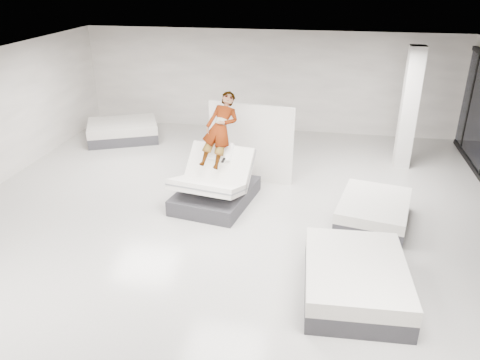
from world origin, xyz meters
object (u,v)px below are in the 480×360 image
(person, at_px, (220,144))
(flat_bed_left_far, at_px, (123,131))
(remote, at_px, (223,160))
(divider_panel, at_px, (251,143))
(column, at_px, (409,109))
(flat_bed_right_near, at_px, (355,279))
(hero_bed, at_px, (215,187))
(flat_bed_right_far, at_px, (373,211))

(person, xyz_separation_m, flat_bed_left_far, (-3.89, 3.37, -1.03))
(remote, relative_size, flat_bed_left_far, 0.06)
(divider_panel, distance_m, column, 4.25)
(flat_bed_left_far, bearing_deg, remote, -42.86)
(flat_bed_right_near, relative_size, flat_bed_left_far, 0.88)
(column, bearing_deg, remote, -143.78)
(hero_bed, xyz_separation_m, remote, (0.21, -0.05, 0.69))
(hero_bed, height_order, column, column)
(flat_bed_right_far, bearing_deg, person, 170.80)
(hero_bed, distance_m, flat_bed_left_far, 5.33)
(flat_bed_right_far, relative_size, column, 0.65)
(divider_panel, xyz_separation_m, flat_bed_left_far, (-4.40, 2.23, -0.69))
(hero_bed, height_order, flat_bed_right_far, hero_bed)
(flat_bed_left_far, bearing_deg, hero_bed, -44.00)
(flat_bed_right_far, bearing_deg, flat_bed_right_near, -100.66)
(flat_bed_right_near, bearing_deg, flat_bed_left_far, 136.50)
(divider_panel, bearing_deg, hero_bed, -102.83)
(person, distance_m, flat_bed_right_near, 4.42)
(flat_bed_right_far, bearing_deg, flat_bed_left_far, 151.79)
(person, height_order, divider_panel, person)
(flat_bed_right_near, xyz_separation_m, column, (1.46, 5.85, 1.31))
(hero_bed, height_order, remote, hero_bed)
(person, bearing_deg, remote, -57.85)
(flat_bed_right_far, distance_m, column, 3.68)
(flat_bed_right_near, bearing_deg, flat_bed_right_far, 79.34)
(person, height_order, flat_bed_right_near, person)
(hero_bed, relative_size, person, 1.26)
(remote, xyz_separation_m, column, (4.25, 3.11, 0.51))
(person, bearing_deg, hero_bed, -90.00)
(flat_bed_left_far, bearing_deg, column, -4.43)
(hero_bed, distance_m, divider_panel, 1.68)
(column, bearing_deg, flat_bed_right_near, -103.97)
(hero_bed, bearing_deg, column, 34.43)
(person, relative_size, remote, 12.66)
(flat_bed_right_far, height_order, column, column)
(flat_bed_right_far, bearing_deg, divider_panel, 149.75)
(divider_panel, bearing_deg, flat_bed_left_far, 161.44)
(divider_panel, bearing_deg, flat_bed_right_far, -22.00)
(person, bearing_deg, flat_bed_right_far, 0.87)
(flat_bed_left_far, height_order, column, column)
(hero_bed, distance_m, person, 0.97)
(hero_bed, xyz_separation_m, person, (0.06, 0.33, 0.91))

